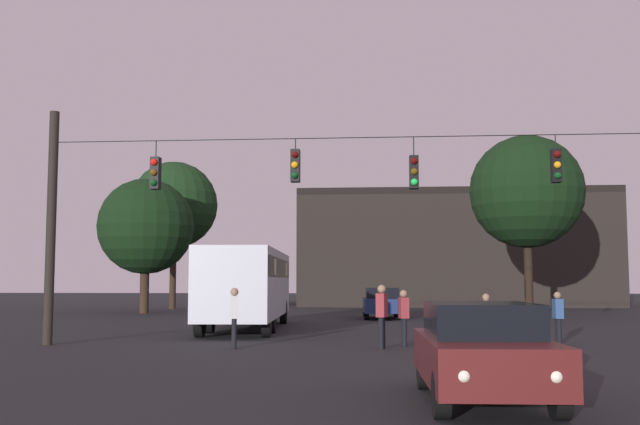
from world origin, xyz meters
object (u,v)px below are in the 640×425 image
object	(u,v)px
pedestrian_trailing	(404,315)
car_near_right	(482,350)
pedestrian_crossing_left	(486,318)
pedestrian_crossing_center	(558,315)
pedestrian_crossing_right	(234,314)
pedestrian_near_bus	(382,312)
tree_behind_building	(146,227)
tree_right_far	(174,205)
city_bus	(248,281)
tree_left_silhouette	(526,192)
car_far_left	(382,302)

from	to	relation	value
pedestrian_trailing	car_near_right	bearing A→B (deg)	-84.75
pedestrian_trailing	pedestrian_crossing_left	bearing A→B (deg)	-16.18
pedestrian_crossing_center	pedestrian_trailing	bearing A→B (deg)	-169.98
pedestrian_crossing_right	pedestrian_near_bus	xyz separation A→B (m)	(4.06, 0.26, 0.06)
pedestrian_crossing_right	pedestrian_crossing_center	bearing A→B (deg)	12.42
pedestrian_crossing_center	pedestrian_near_bus	world-z (taller)	pedestrian_near_bus
pedestrian_crossing_center	tree_behind_building	xyz separation A→B (m)	(-18.81, 20.08, 4.15)
pedestrian_trailing	tree_right_far	distance (m)	31.45
car_near_right	pedestrian_near_bus	xyz separation A→B (m)	(-1.55, 9.04, 0.20)
city_bus	tree_behind_building	xyz separation A→B (m)	(-8.50, 13.79, 3.14)
pedestrian_near_bus	pedestrian_crossing_center	bearing A→B (deg)	18.96
tree_left_silhouette	pedestrian_near_bus	bearing A→B (deg)	-111.15
pedestrian_near_bus	city_bus	bearing A→B (deg)	122.66
car_near_right	pedestrian_trailing	world-z (taller)	pedestrian_trailing
city_bus	pedestrian_crossing_center	size ratio (longest dim) A/B	7.21
pedestrian_crossing_left	pedestrian_crossing_right	xyz separation A→B (m)	(-6.94, -0.58, 0.10)
tree_behind_building	pedestrian_crossing_right	bearing A→B (deg)	-66.52
tree_behind_building	car_near_right	bearing A→B (deg)	-63.78
pedestrian_near_bus	car_far_left	bearing A→B (deg)	90.00
car_near_right	tree_left_silhouette	bearing A→B (deg)	77.90
car_near_right	pedestrian_trailing	xyz separation A→B (m)	(-0.92, 10.01, 0.10)
car_near_right	pedestrian_crossing_right	distance (m)	10.42
pedestrian_crossing_center	city_bus	bearing A→B (deg)	148.59
pedestrian_near_bus	pedestrian_crossing_left	bearing A→B (deg)	6.27
tree_behind_building	tree_right_far	world-z (taller)	tree_right_far
pedestrian_trailing	tree_behind_building	size ratio (longest dim) A/B	0.21
city_bus	tree_left_silhouette	xyz separation A→B (m)	(12.99, 12.17, 4.78)
car_far_left	car_near_right	bearing A→B (deg)	-86.58
tree_behind_building	pedestrian_crossing_left	bearing A→B (deg)	-52.46
pedestrian_trailing	pedestrian_crossing_right	bearing A→B (deg)	-165.31
pedestrian_near_bus	tree_right_far	distance (m)	32.00
pedestrian_crossing_left	tree_right_far	xyz separation A→B (m)	(-16.68, 27.94, 6.06)
pedestrian_crossing_left	tree_right_far	size ratio (longest dim) A/B	0.15
pedestrian_trailing	tree_left_silhouette	world-z (taller)	tree_left_silhouette
tree_left_silhouette	pedestrian_crossing_left	bearing A→B (deg)	-103.95
car_far_left	pedestrian_crossing_right	size ratio (longest dim) A/B	2.64
car_far_left	tree_behind_building	size ratio (longest dim) A/B	0.56
city_bus	pedestrian_near_bus	xyz separation A→B (m)	(5.17, -8.06, -0.87)
car_far_left	pedestrian_crossing_center	distance (m)	15.99
car_far_left	pedestrian_near_bus	bearing A→B (deg)	-90.00
car_far_left	pedestrian_near_bus	xyz separation A→B (m)	(0.00, -16.90, 0.20)
tree_behind_building	pedestrian_near_bus	bearing A→B (deg)	-57.97
car_near_right	pedestrian_crossing_right	xyz separation A→B (m)	(-5.61, 8.78, 0.15)
car_near_right	pedestrian_trailing	size ratio (longest dim) A/B	2.74
car_near_right	pedestrian_trailing	distance (m)	10.05
pedestrian_crossing_right	pedestrian_crossing_left	bearing A→B (deg)	4.75
car_far_left	tree_behind_building	bearing A→B (deg)	160.11
pedestrian_crossing_center	tree_left_silhouette	world-z (taller)	tree_left_silhouette
pedestrian_near_bus	tree_left_silhouette	xyz separation A→B (m)	(7.83, 20.23, 5.64)
pedestrian_trailing	tree_behind_building	xyz separation A→B (m)	(-14.29, 20.88, 4.11)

